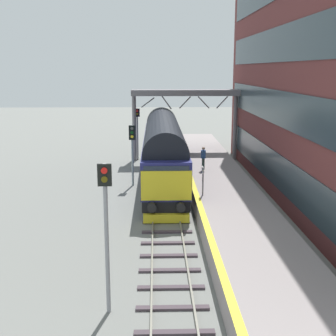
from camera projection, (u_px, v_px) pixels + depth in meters
ground_plane at (165, 200)px, 28.16m from camera, size 140.00×140.00×0.00m
track_main at (165, 199)px, 28.15m from camera, size 2.50×60.00×0.15m
station_platform at (222, 191)px, 28.15m from camera, size 4.00×44.00×1.01m
station_building at (328, 47)px, 26.06m from camera, size 5.43×32.72×18.37m
diesel_locomotive at (163, 148)px, 31.98m from camera, size 2.74×18.02×4.68m
signal_post_near at (106, 223)px, 14.47m from camera, size 0.44×0.22×5.07m
signal_post_mid at (132, 147)px, 31.00m from camera, size 0.44×0.22×4.21m
signal_post_far at (137, 128)px, 39.95m from camera, size 0.44×0.22×4.56m
platform_number_sign at (203, 176)px, 25.31m from camera, size 0.10×0.44×1.62m
waiting_passenger at (203, 156)px, 31.62m from camera, size 0.45×0.47×1.64m
overhead_footbridge at (185, 98)px, 39.31m from camera, size 9.30×2.00×6.20m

